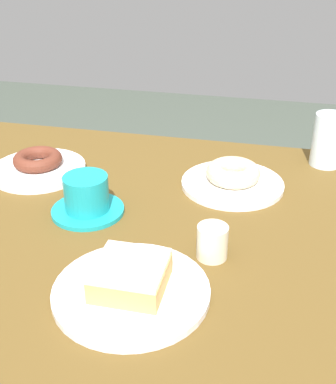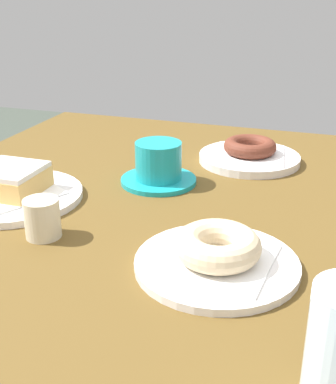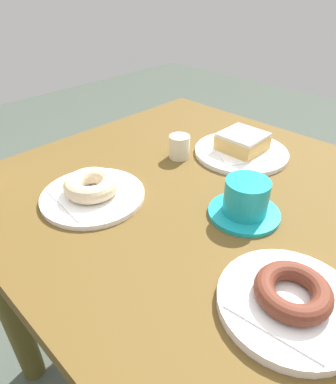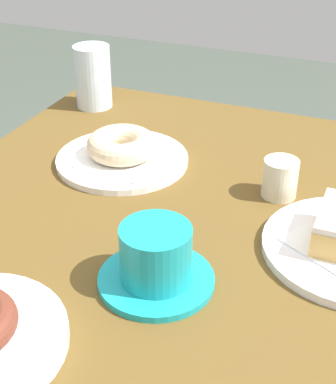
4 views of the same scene
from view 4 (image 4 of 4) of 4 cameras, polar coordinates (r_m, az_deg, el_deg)
name	(u,v)px [view 4 (image 4 of 4)]	position (r m, az deg, el deg)	size (l,w,h in m)	color
table	(184,323)	(0.81, 1.61, -12.66)	(0.97, 0.83, 0.71)	brown
plate_sugar_ring	(122,160)	(0.94, -4.48, 3.17)	(0.21, 0.21, 0.01)	white
napkin_sugar_ring	(122,156)	(0.94, -4.49, 3.53)	(0.14, 0.14, 0.00)	white
donut_sugar_ring	(122,145)	(0.93, -4.54, 4.60)	(0.11, 0.11, 0.04)	beige
water_glass	(93,77)	(1.14, -7.33, 11.08)	(0.07, 0.07, 0.12)	silver
coffee_cup	(156,260)	(0.67, -1.19, -6.61)	(0.14, 0.14, 0.08)	teal
sugar_jar	(280,178)	(0.85, 10.86, 1.33)	(0.05, 0.05, 0.06)	beige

